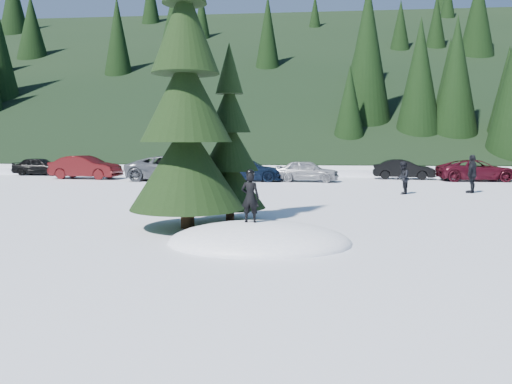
# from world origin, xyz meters

# --- Properties ---
(ground) EXTENTS (200.00, 200.00, 0.00)m
(ground) POSITION_xyz_m (0.00, 0.00, 0.00)
(ground) COLOR white
(ground) RESTS_ON ground
(snow_mound) EXTENTS (4.48, 3.52, 0.96)m
(snow_mound) POSITION_xyz_m (0.00, 0.00, 0.00)
(snow_mound) COLOR white
(snow_mound) RESTS_ON ground
(forest_hillside) EXTENTS (200.00, 60.00, 25.00)m
(forest_hillside) POSITION_xyz_m (0.00, 54.00, 12.50)
(forest_hillside) COLOR black
(forest_hillside) RESTS_ON ground
(spruce_tall) EXTENTS (3.20, 3.20, 8.60)m
(spruce_tall) POSITION_xyz_m (-2.20, 1.80, 3.32)
(spruce_tall) COLOR black
(spruce_tall) RESTS_ON ground
(spruce_short) EXTENTS (2.20, 2.20, 5.37)m
(spruce_short) POSITION_xyz_m (-1.20, 3.20, 2.10)
(spruce_short) COLOR black
(spruce_short) RESTS_ON ground
(child_skier) EXTENTS (0.49, 0.36, 1.23)m
(child_skier) POSITION_xyz_m (-0.24, 0.10, 1.09)
(child_skier) COLOR black
(child_skier) RESTS_ON snow_mound
(adult_0) EXTENTS (0.77, 0.87, 1.50)m
(adult_0) POSITION_xyz_m (5.53, 11.37, 0.75)
(adult_0) COLOR black
(adult_0) RESTS_ON ground
(adult_1) EXTENTS (0.94, 1.12, 1.79)m
(adult_1) POSITION_xyz_m (8.85, 12.19, 0.90)
(adult_1) COLOR black
(adult_1) RESTS_ON ground
(car_0) EXTENTS (3.70, 1.53, 1.25)m
(car_0) POSITION_xyz_m (-17.36, 21.37, 0.63)
(car_0) COLOR black
(car_0) RESTS_ON ground
(car_1) EXTENTS (4.58, 1.98, 1.47)m
(car_1) POSITION_xyz_m (-12.79, 18.63, 0.73)
(car_1) COLOR #3E0B0C
(car_1) RESTS_ON ground
(car_2) EXTENTS (5.51, 2.79, 1.49)m
(car_2) POSITION_xyz_m (-7.07, 17.92, 0.75)
(car_2) COLOR #575B60
(car_2) RESTS_ON ground
(car_3) EXTENTS (4.70, 2.13, 1.34)m
(car_3) POSITION_xyz_m (-2.41, 17.99, 0.67)
(car_3) COLOR black
(car_3) RESTS_ON ground
(car_4) EXTENTS (3.93, 2.04, 1.28)m
(car_4) POSITION_xyz_m (1.22, 17.81, 0.64)
(car_4) COLOR gray
(car_4) RESTS_ON ground
(car_5) EXTENTS (3.88, 1.70, 1.24)m
(car_5) POSITION_xyz_m (7.28, 20.28, 0.62)
(car_5) COLOR black
(car_5) RESTS_ON ground
(car_6) EXTENTS (4.66, 2.25, 1.28)m
(car_6) POSITION_xyz_m (11.41, 19.29, 0.64)
(car_6) COLOR #3F0B16
(car_6) RESTS_ON ground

